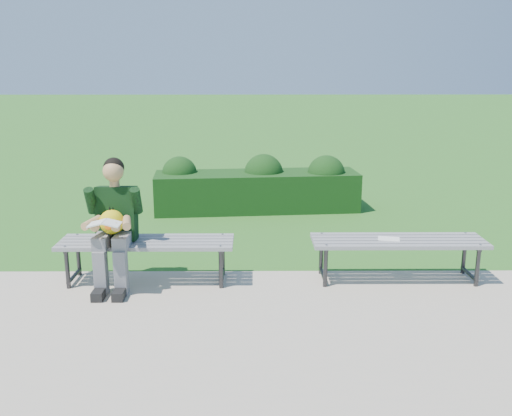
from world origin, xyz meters
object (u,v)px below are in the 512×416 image
at_px(bench_right, 398,244).
at_px(paper_sheet, 389,239).
at_px(bench_left, 147,245).
at_px(hedge, 258,186).
at_px(seated_boy, 114,220).

relative_size(bench_right, paper_sheet, 7.22).
height_order(bench_left, paper_sheet, bench_left).
distance_m(bench_left, bench_right, 2.63).
bearing_deg(hedge, bench_right, -65.38).
bearing_deg(bench_right, hedge, 114.62).
distance_m(bench_right, seated_boy, 2.95).
distance_m(seated_boy, paper_sheet, 2.84).
height_order(hedge, bench_right, hedge).
height_order(bench_right, paper_sheet, bench_right).
xyz_separation_m(bench_left, paper_sheet, (2.53, 0.03, 0.06)).
bearing_deg(hedge, bench_left, -110.67).
height_order(bench_right, seated_boy, seated_boy).
bearing_deg(paper_sheet, seated_boy, -177.46).
bearing_deg(seated_boy, bench_left, 17.67).
distance_m(bench_left, seated_boy, 0.43).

